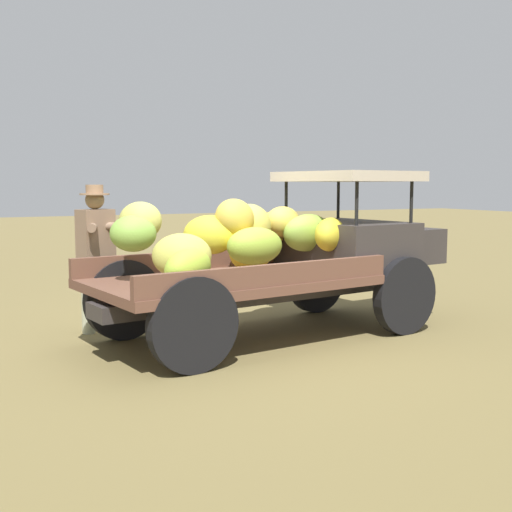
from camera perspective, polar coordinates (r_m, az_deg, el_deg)
ground_plane at (r=7.54m, az=-1.72°, el=-7.07°), size 60.00×60.00×0.00m
truck at (r=7.61m, az=2.93°, el=0.32°), size 4.61×2.28×1.89m
farmer at (r=7.87m, az=-13.76°, el=0.64°), size 0.56×0.52×1.73m
loose_banana_bunch at (r=9.12m, az=-7.72°, el=-3.79°), size 0.53×0.61×0.32m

